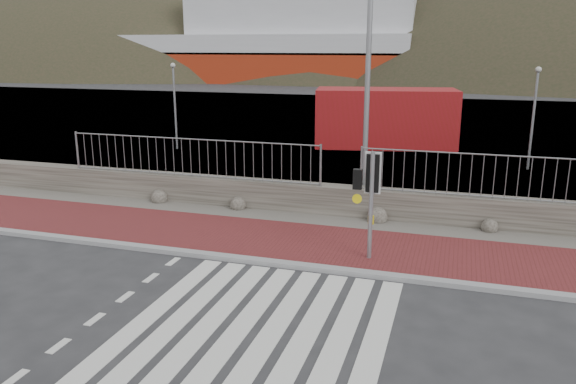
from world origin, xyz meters
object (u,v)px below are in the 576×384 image
(ferry, at_px, (258,42))
(traffic_signal_far, at_px, (370,182))
(streetlight, at_px, (374,41))
(shipping_container, at_px, (385,118))

(ferry, height_order, traffic_signal_far, ferry)
(streetlight, bearing_deg, traffic_signal_far, -85.52)
(ferry, distance_m, traffic_signal_far, 69.15)
(ferry, height_order, shipping_container, ferry)
(traffic_signal_far, bearing_deg, shipping_container, -85.26)
(ferry, relative_size, traffic_signal_far, 19.12)
(traffic_signal_far, xyz_separation_m, shipping_container, (-1.73, 15.76, -0.48))
(ferry, distance_m, streetlight, 64.94)
(ferry, xyz_separation_m, traffic_signal_far, (26.01, -63.98, -3.46))
(shipping_container, bearing_deg, traffic_signal_far, -94.10)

